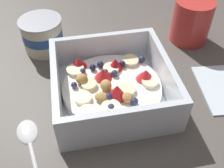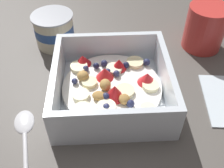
{
  "view_description": "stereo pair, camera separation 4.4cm",
  "coord_description": "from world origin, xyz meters",
  "px_view_note": "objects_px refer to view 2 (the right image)",
  "views": [
    {
      "loc": [
        -0.05,
        -0.29,
        0.34
      ],
      "look_at": [
        0.01,
        0.02,
        0.03
      ],
      "focal_mm": 42.82,
      "sensor_mm": 36.0,
      "label": 1
    },
    {
      "loc": [
        -0.01,
        -0.3,
        0.34
      ],
      "look_at": [
        0.01,
        0.02,
        0.03
      ],
      "focal_mm": 42.82,
      "sensor_mm": 36.0,
      "label": 2
    }
  ],
  "objects_px": {
    "fruit_bowl": "(112,87)",
    "spoon": "(24,134)",
    "coffee_mug": "(205,27)",
    "yogurt_cup": "(54,30)"
  },
  "relations": [
    {
      "from": "yogurt_cup",
      "to": "coffee_mug",
      "type": "distance_m",
      "value": 0.31
    },
    {
      "from": "fruit_bowl",
      "to": "yogurt_cup",
      "type": "xyz_separation_m",
      "value": [
        -0.11,
        0.16,
        0.01
      ]
    },
    {
      "from": "fruit_bowl",
      "to": "spoon",
      "type": "relative_size",
      "value": 1.1
    },
    {
      "from": "yogurt_cup",
      "to": "coffee_mug",
      "type": "bearing_deg",
      "value": -4.09
    },
    {
      "from": "spoon",
      "to": "yogurt_cup",
      "type": "height_order",
      "value": "yogurt_cup"
    },
    {
      "from": "yogurt_cup",
      "to": "spoon",
      "type": "bearing_deg",
      "value": -96.25
    },
    {
      "from": "spoon",
      "to": "fruit_bowl",
      "type": "bearing_deg",
      "value": 28.69
    },
    {
      "from": "coffee_mug",
      "to": "yogurt_cup",
      "type": "bearing_deg",
      "value": 175.91
    },
    {
      "from": "spoon",
      "to": "coffee_mug",
      "type": "relative_size",
      "value": 1.58
    },
    {
      "from": "fruit_bowl",
      "to": "spoon",
      "type": "distance_m",
      "value": 0.16
    }
  ]
}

